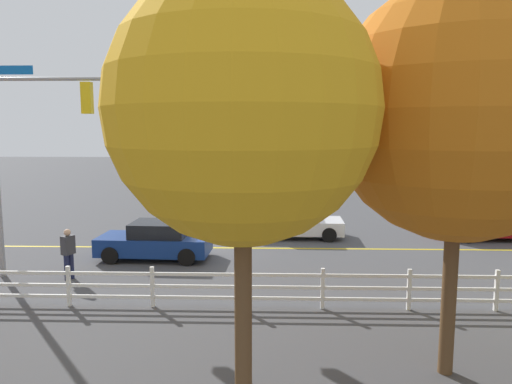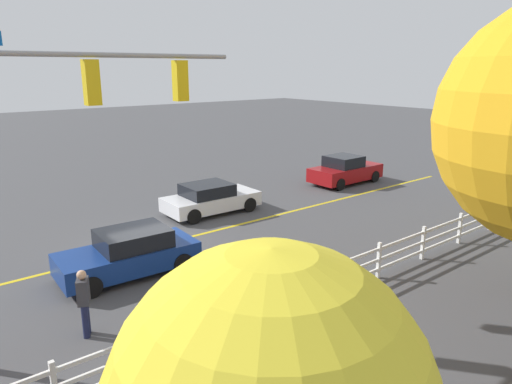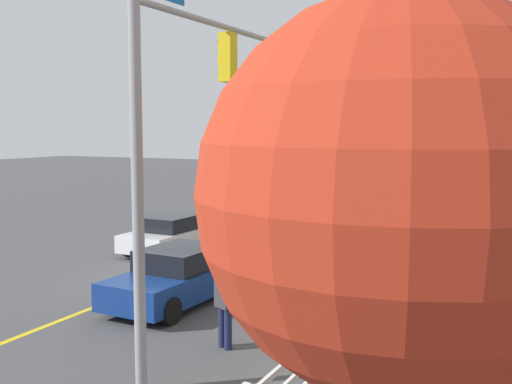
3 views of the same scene
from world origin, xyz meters
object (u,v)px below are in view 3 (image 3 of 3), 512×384
car_2 (172,234)px  car_1 (178,277)px  car_0 (273,204)px  tree_3 (398,197)px  pedestrian (225,304)px

car_2 → car_1: bearing=-143.8°
car_0 → car_2: car_0 is taller
car_1 → car_2: bearing=-142.5°
car_0 → tree_3: (21.18, 10.87, 3.07)m
pedestrian → tree_3: (4.59, 4.47, 2.86)m
car_1 → pedestrian: bearing=51.6°
car_1 → pedestrian: size_ratio=2.52×
car_1 → car_2: car_1 is taller
car_1 → car_2: 6.66m
car_2 → tree_3: tree_3 is taller
car_1 → tree_3: size_ratio=0.73×
pedestrian → tree_3: 7.02m
car_1 → tree_3: bearing=48.6°
car_0 → pedestrian: size_ratio=2.54×
tree_3 → car_0: bearing=-152.8°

